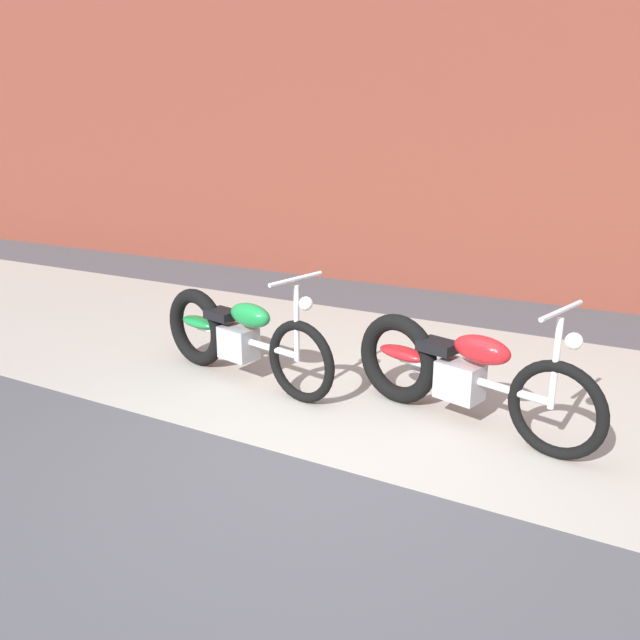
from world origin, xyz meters
name	(u,v)px	position (x,y,z in m)	size (l,w,h in m)	color
ground_plane	(314,462)	(0.00, 0.00, 0.00)	(80.00, 80.00, 0.00)	#47474C
sidewalk_slab	(409,376)	(0.00, 1.75, 0.00)	(36.00, 3.50, 0.01)	#9E998E
brick_building_wall	(520,58)	(0.00, 5.20, 2.99)	(36.00, 0.50, 5.97)	brown
motorcycle_green	(232,335)	(-1.36, 0.98, 0.40)	(1.98, 0.71, 1.03)	black
motorcycle_red	(451,371)	(0.58, 1.05, 0.40)	(1.96, 0.78, 1.03)	black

